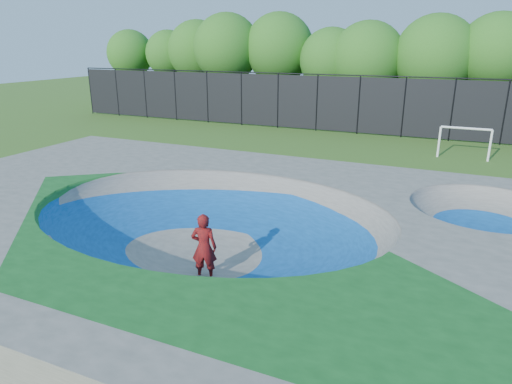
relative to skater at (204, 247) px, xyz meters
The scene contains 7 objects.
ground 1.84m from the skater, 114.27° to the left, with size 120.00×120.00×0.00m, color #355D1A.
skate_deck 1.59m from the skater, 114.27° to the left, with size 22.00×14.00×1.50m, color gray.
skater is the anchor object (origin of this frame).
skateboard 0.92m from the skater, ahead, with size 0.78×0.22×0.05m, color black.
soccer_goal 18.57m from the skater, 70.39° to the left, with size 2.68×0.12×1.77m.
fence 22.48m from the skater, 91.66° to the left, with size 48.09×0.09×4.04m.
treeline 27.98m from the skater, 95.66° to the left, with size 51.86×7.13×8.61m.
Camera 1 is at (6.39, -10.98, 6.12)m, focal length 32.00 mm.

